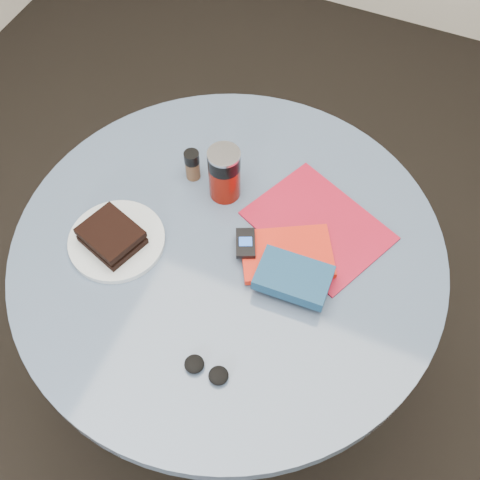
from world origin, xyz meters
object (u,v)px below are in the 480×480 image
at_px(sandwich, 111,236).
at_px(soda_can, 224,174).
at_px(pepper_grinder, 192,165).
at_px(headphones, 206,370).
at_px(magazine, 318,226).
at_px(mp3_player, 246,243).
at_px(plate, 117,241).
at_px(table, 229,282).
at_px(novel, 294,278).
at_px(red_book, 287,254).

relative_size(sandwich, soda_can, 1.07).
bearing_deg(pepper_grinder, soda_can, -9.20).
distance_m(sandwich, headphones, 0.38).
xyz_separation_m(magazine, mp3_player, (-0.13, -0.13, 0.03)).
bearing_deg(plate, table, 20.52).
distance_m(sandwich, pepper_grinder, 0.27).
xyz_separation_m(magazine, novel, (0.00, -0.17, 0.03)).
bearing_deg(red_book, pepper_grinder, 128.13).
bearing_deg(soda_can, novel, -35.93).
bearing_deg(headphones, magazine, 78.61).
bearing_deg(table, magazine, 39.35).
bearing_deg(table, pepper_grinder, 136.51).
distance_m(mp3_player, headphones, 0.30).
height_order(pepper_grinder, headphones, pepper_grinder).
xyz_separation_m(sandwich, headphones, (0.33, -0.19, -0.02)).
bearing_deg(novel, table, 165.84).
relative_size(plate, magazine, 0.72).
distance_m(table, sandwich, 0.33).
relative_size(novel, mp3_player, 1.82).
height_order(magazine, novel, novel).
xyz_separation_m(table, plate, (-0.24, -0.09, 0.17)).
height_order(sandwich, soda_can, soda_can).
distance_m(soda_can, pepper_grinder, 0.10).
xyz_separation_m(red_book, headphones, (-0.05, -0.32, -0.00)).
relative_size(plate, mp3_player, 2.55).
bearing_deg(pepper_grinder, red_book, -23.07).
height_order(table, pepper_grinder, pepper_grinder).
bearing_deg(magazine, soda_can, -156.50).
bearing_deg(sandwich, red_book, 18.95).
height_order(mp3_player, headphones, mp3_player).
bearing_deg(soda_can, plate, -125.99).
distance_m(table, red_book, 0.22).
relative_size(table, mp3_player, 11.54).
bearing_deg(table, red_book, 12.78).
bearing_deg(headphones, sandwich, 149.75).
bearing_deg(headphones, soda_can, 109.81).
relative_size(red_book, headphones, 2.07).
relative_size(magazine, red_book, 1.51).
relative_size(soda_can, pepper_grinder, 1.69).
bearing_deg(soda_can, table, -63.04).
xyz_separation_m(plate, mp3_player, (0.28, 0.10, 0.02)).
xyz_separation_m(sandwich, red_book, (0.37, 0.13, -0.02)).
relative_size(sandwich, headphones, 1.57).
xyz_separation_m(soda_can, mp3_player, (0.11, -0.13, -0.04)).
bearing_deg(pepper_grinder, magazine, -3.04).
bearing_deg(table, mp3_player, 14.48).
bearing_deg(mp3_player, pepper_grinder, 144.35).
xyz_separation_m(novel, headphones, (-0.09, -0.25, -0.03)).
xyz_separation_m(pepper_grinder, magazine, (0.33, -0.02, -0.04)).
bearing_deg(novel, pepper_grinder, 147.64).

